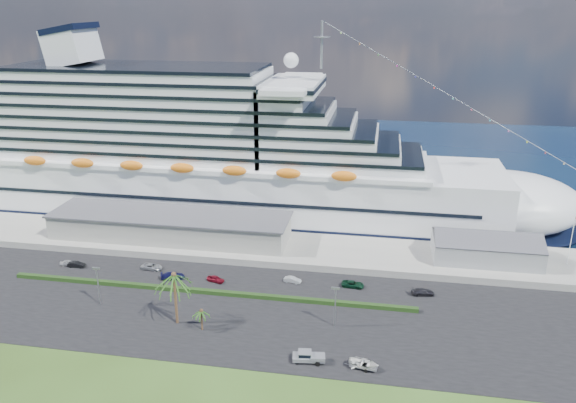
% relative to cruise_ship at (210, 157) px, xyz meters
% --- Properties ---
extents(ground, '(420.00, 420.00, 0.00)m').
position_rel_cruise_ship_xyz_m(ground, '(21.53, -64.00, -16.69)').
color(ground, '#2F4517').
rests_on(ground, ground).
extents(asphalt_lot, '(140.00, 38.00, 0.12)m').
position_rel_cruise_ship_xyz_m(asphalt_lot, '(21.53, -53.00, -16.63)').
color(asphalt_lot, black).
rests_on(asphalt_lot, ground).
extents(wharf, '(240.00, 20.00, 1.80)m').
position_rel_cruise_ship_xyz_m(wharf, '(21.53, -24.00, -15.79)').
color(wharf, gray).
rests_on(wharf, ground).
extents(water, '(420.00, 160.00, 0.02)m').
position_rel_cruise_ship_xyz_m(water, '(21.53, 66.00, -16.68)').
color(water, black).
rests_on(water, ground).
extents(cruise_ship, '(191.00, 38.00, 54.00)m').
position_rel_cruise_ship_xyz_m(cruise_ship, '(0.00, 0.00, 0.00)').
color(cruise_ship, silver).
rests_on(cruise_ship, ground).
extents(terminal_building, '(61.00, 15.00, 6.30)m').
position_rel_cruise_ship_xyz_m(terminal_building, '(-3.47, -24.00, -11.68)').
color(terminal_building, gray).
rests_on(terminal_building, wharf).
extents(port_shed, '(24.00, 12.31, 7.37)m').
position_rel_cruise_ship_xyz_m(port_shed, '(73.53, -24.00, -12.30)').
color(port_shed, gray).
rests_on(port_shed, wharf).
extents(flagpole, '(1.08, 0.16, 12.00)m').
position_rel_cruise_ship_xyz_m(flagpole, '(91.57, -24.00, -8.43)').
color(flagpole, silver).
rests_on(flagpole, wharf).
extents(hedge, '(88.00, 1.10, 0.90)m').
position_rel_cruise_ship_xyz_m(hedge, '(13.53, -48.00, -16.12)').
color(hedge, black).
rests_on(hedge, asphalt_lot).
extents(lamp_post_left, '(1.60, 0.35, 8.27)m').
position_rel_cruise_ship_xyz_m(lamp_post_left, '(-6.47, -56.00, -11.35)').
color(lamp_post_left, gray).
rests_on(lamp_post_left, asphalt_lot).
extents(lamp_post_right, '(1.60, 0.35, 8.27)m').
position_rel_cruise_ship_xyz_m(lamp_post_right, '(41.53, -56.00, -11.35)').
color(lamp_post_right, gray).
rests_on(lamp_post_right, asphalt_lot).
extents(palm_tall, '(8.82, 8.82, 11.13)m').
position_rel_cruise_ship_xyz_m(palm_tall, '(11.53, -60.00, -7.49)').
color(palm_tall, '#47301E').
rests_on(palm_tall, ground).
extents(palm_short, '(3.53, 3.53, 4.56)m').
position_rel_cruise_ship_xyz_m(palm_short, '(17.03, -61.50, -13.03)').
color(palm_short, '#47301E').
rests_on(palm_short, ground).
extents(parked_car_0, '(3.85, 2.47, 1.22)m').
position_rel_cruise_ship_xyz_m(parked_car_0, '(-22.67, -40.52, -15.96)').
color(parked_car_0, '#B6B6B8').
rests_on(parked_car_0, asphalt_lot).
extents(parked_car_1, '(4.17, 1.64, 1.35)m').
position_rel_cruise_ship_xyz_m(parked_car_1, '(-20.11, -41.12, -15.90)').
color(parked_car_1, black).
rests_on(parked_car_1, asphalt_lot).
extents(parked_car_2, '(5.10, 2.75, 1.36)m').
position_rel_cruise_ship_xyz_m(parked_car_2, '(-2.41, -39.22, -15.89)').
color(parked_car_2, '#94969C').
rests_on(parked_car_2, asphalt_lot).
extents(parked_car_3, '(5.62, 3.73, 1.51)m').
position_rel_cruise_ship_xyz_m(parked_car_3, '(4.09, -42.85, -15.82)').
color(parked_car_3, '#15154A').
rests_on(parked_car_3, asphalt_lot).
extents(parked_car_4, '(4.25, 2.60, 1.35)m').
position_rel_cruise_ship_xyz_m(parked_car_4, '(13.92, -42.55, -15.90)').
color(parked_car_4, maroon).
rests_on(parked_car_4, asphalt_lot).
extents(parked_car_5, '(4.01, 1.94, 1.27)m').
position_rel_cruise_ship_xyz_m(parked_car_5, '(30.70, -39.94, -15.94)').
color(parked_car_5, '#B3B7BA').
rests_on(parked_car_5, asphalt_lot).
extents(parked_car_6, '(4.99, 2.58, 1.34)m').
position_rel_cruise_ship_xyz_m(parked_car_6, '(43.94, -39.75, -15.90)').
color(parked_car_6, black).
rests_on(parked_car_6, asphalt_lot).
extents(parked_car_7, '(5.06, 2.75, 1.39)m').
position_rel_cruise_ship_xyz_m(parked_car_7, '(58.67, -40.71, -15.88)').
color(parked_car_7, black).
rests_on(parked_car_7, asphalt_lot).
extents(pickup_truck, '(5.83, 2.76, 1.98)m').
position_rel_cruise_ship_xyz_m(pickup_truck, '(38.13, -68.01, -15.49)').
color(pickup_truck, black).
rests_on(pickup_truck, asphalt_lot).
extents(boat_trailer, '(6.03, 4.42, 1.67)m').
position_rel_cruise_ship_xyz_m(boat_trailer, '(47.58, -68.41, -15.46)').
color(boat_trailer, gray).
rests_on(boat_trailer, asphalt_lot).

